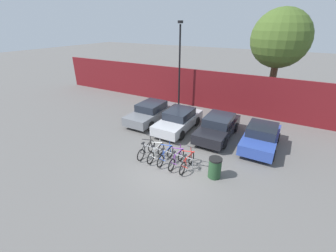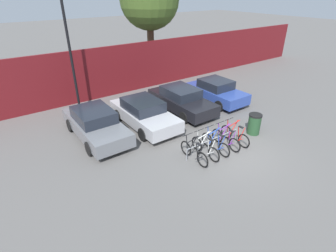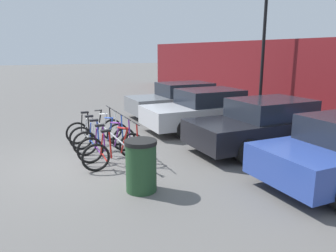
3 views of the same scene
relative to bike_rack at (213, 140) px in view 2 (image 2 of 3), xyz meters
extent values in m
plane|color=#605E5B|center=(0.58, -0.68, -0.48)|extent=(120.00, 120.00, 0.00)
cube|color=maroon|center=(0.58, 8.82, 1.12)|extent=(36.00, 0.16, 3.19)
cylinder|color=gray|center=(0.00, 0.00, 0.07)|extent=(2.98, 0.04, 0.04)
cylinder|color=gray|center=(-1.49, 0.00, -0.20)|extent=(0.04, 0.04, 0.55)
cylinder|color=gray|center=(1.49, 0.00, -0.20)|extent=(0.04, 0.04, 0.55)
torus|color=black|center=(-1.24, -0.68, -0.15)|extent=(0.06, 0.66, 0.66)
torus|color=black|center=(-1.24, 0.38, -0.15)|extent=(0.06, 0.66, 0.66)
cylinder|color=black|center=(-1.24, 0.01, 0.17)|extent=(0.60, 0.04, 0.76)
cylinder|color=black|center=(-1.24, -0.04, 0.48)|extent=(0.68, 0.04, 0.16)
cylinder|color=black|center=(-1.24, -0.33, 0.11)|extent=(0.14, 0.04, 0.63)
cylinder|color=black|center=(-1.24, -0.53, 0.14)|extent=(0.32, 0.03, 0.58)
cylinder|color=black|center=(-1.24, -0.48, -0.17)|extent=(0.40, 0.03, 0.08)
cylinder|color=black|center=(-1.24, 0.33, 0.20)|extent=(0.12, 0.04, 0.69)
cylinder|color=black|center=(-1.24, 0.29, 0.56)|extent=(0.52, 0.03, 0.03)
cube|color=black|center=(-1.24, -0.42, 0.45)|extent=(0.10, 0.22, 0.05)
torus|color=black|center=(-0.61, -0.68, -0.15)|extent=(0.06, 0.66, 0.66)
torus|color=black|center=(-0.61, 0.38, -0.15)|extent=(0.06, 0.66, 0.66)
cylinder|color=silver|center=(-0.61, 0.01, 0.17)|extent=(0.60, 0.04, 0.76)
cylinder|color=silver|center=(-0.61, -0.04, 0.48)|extent=(0.68, 0.04, 0.16)
cylinder|color=silver|center=(-0.61, -0.33, 0.11)|extent=(0.14, 0.04, 0.63)
cylinder|color=silver|center=(-0.61, -0.53, 0.14)|extent=(0.32, 0.03, 0.58)
cylinder|color=silver|center=(-0.61, -0.48, -0.17)|extent=(0.40, 0.03, 0.08)
cylinder|color=silver|center=(-0.61, 0.33, 0.20)|extent=(0.12, 0.04, 0.69)
cylinder|color=black|center=(-0.61, 0.29, 0.56)|extent=(0.52, 0.03, 0.03)
cube|color=black|center=(-0.61, -0.42, 0.45)|extent=(0.10, 0.22, 0.05)
torus|color=black|center=(-0.01, -0.68, -0.15)|extent=(0.06, 0.66, 0.66)
torus|color=black|center=(-0.01, 0.38, -0.15)|extent=(0.06, 0.66, 0.66)
cylinder|color=#284CB7|center=(-0.01, 0.01, 0.17)|extent=(0.60, 0.04, 0.76)
cylinder|color=#284CB7|center=(-0.01, -0.04, 0.48)|extent=(0.68, 0.04, 0.16)
cylinder|color=#284CB7|center=(-0.01, -0.33, 0.11)|extent=(0.14, 0.04, 0.63)
cylinder|color=#284CB7|center=(-0.01, -0.53, 0.14)|extent=(0.32, 0.03, 0.58)
cylinder|color=#284CB7|center=(-0.01, -0.48, -0.17)|extent=(0.40, 0.03, 0.08)
cylinder|color=#284CB7|center=(-0.01, 0.33, 0.20)|extent=(0.12, 0.04, 0.69)
cylinder|color=black|center=(-0.01, 0.29, 0.56)|extent=(0.52, 0.03, 0.03)
cube|color=black|center=(-0.01, -0.42, 0.45)|extent=(0.10, 0.22, 0.05)
torus|color=black|center=(0.64, -0.68, -0.15)|extent=(0.06, 0.66, 0.66)
torus|color=black|center=(0.64, 0.38, -0.15)|extent=(0.06, 0.66, 0.66)
cylinder|color=#752D99|center=(0.64, 0.01, 0.17)|extent=(0.60, 0.04, 0.76)
cylinder|color=#752D99|center=(0.64, -0.04, 0.48)|extent=(0.68, 0.04, 0.16)
cylinder|color=#752D99|center=(0.64, -0.33, 0.11)|extent=(0.14, 0.04, 0.63)
cylinder|color=#752D99|center=(0.64, -0.53, 0.14)|extent=(0.32, 0.03, 0.58)
cylinder|color=#752D99|center=(0.64, -0.48, -0.17)|extent=(0.40, 0.03, 0.08)
cylinder|color=#752D99|center=(0.64, 0.33, 0.20)|extent=(0.12, 0.04, 0.69)
cylinder|color=black|center=(0.64, 0.29, 0.56)|extent=(0.52, 0.03, 0.03)
cube|color=black|center=(0.64, -0.42, 0.45)|extent=(0.10, 0.22, 0.05)
torus|color=black|center=(1.24, -0.68, -0.15)|extent=(0.06, 0.66, 0.66)
torus|color=black|center=(1.24, 0.38, -0.15)|extent=(0.06, 0.66, 0.66)
cylinder|color=red|center=(1.24, 0.01, 0.17)|extent=(0.60, 0.04, 0.76)
cylinder|color=red|center=(1.24, -0.04, 0.48)|extent=(0.68, 0.04, 0.16)
cylinder|color=red|center=(1.24, -0.33, 0.11)|extent=(0.14, 0.04, 0.63)
cylinder|color=red|center=(1.24, -0.53, 0.14)|extent=(0.32, 0.03, 0.58)
cylinder|color=red|center=(1.24, -0.48, -0.17)|extent=(0.40, 0.03, 0.08)
cylinder|color=red|center=(1.24, 0.33, 0.20)|extent=(0.12, 0.04, 0.69)
cylinder|color=black|center=(1.24, 0.29, 0.56)|extent=(0.52, 0.03, 0.03)
cube|color=black|center=(1.24, -0.42, 0.45)|extent=(0.10, 0.22, 0.05)
cube|color=slate|center=(-3.74, 4.07, 0.09)|extent=(1.80, 4.51, 0.62)
cube|color=#1E232D|center=(-3.74, 4.18, 0.66)|extent=(1.58, 2.07, 0.52)
cylinder|color=black|center=(-4.59, 5.38, -0.16)|extent=(0.20, 0.64, 0.64)
cylinder|color=black|center=(-2.88, 5.38, -0.16)|extent=(0.20, 0.64, 0.64)
cylinder|color=black|center=(-4.59, 2.76, -0.16)|extent=(0.20, 0.64, 0.64)
cylinder|color=black|center=(-2.88, 2.76, -0.16)|extent=(0.20, 0.64, 0.64)
cube|color=#B7B7BC|center=(-1.26, 3.76, 0.09)|extent=(1.80, 4.39, 0.62)
cube|color=#1E232D|center=(-1.26, 3.87, 0.66)|extent=(1.58, 2.02, 0.52)
cylinder|color=black|center=(-2.11, 5.03, -0.16)|extent=(0.20, 0.64, 0.64)
cylinder|color=black|center=(-0.40, 5.03, -0.16)|extent=(0.20, 0.64, 0.64)
cylinder|color=black|center=(-2.11, 2.48, -0.16)|extent=(0.20, 0.64, 0.64)
cylinder|color=black|center=(-0.40, 2.48, -0.16)|extent=(0.20, 0.64, 0.64)
cube|color=black|center=(1.43, 4.06, 0.09)|extent=(1.80, 4.45, 0.62)
cube|color=#1E232D|center=(1.43, 4.17, 0.66)|extent=(1.58, 2.05, 0.52)
cylinder|color=black|center=(0.57, 5.35, -0.16)|extent=(0.20, 0.64, 0.64)
cylinder|color=black|center=(2.28, 5.35, -0.16)|extent=(0.20, 0.64, 0.64)
cylinder|color=black|center=(0.57, 2.77, -0.16)|extent=(0.20, 0.64, 0.64)
cylinder|color=black|center=(2.28, 2.77, -0.16)|extent=(0.20, 0.64, 0.64)
cube|color=#2D479E|center=(4.07, 3.91, 0.09)|extent=(1.80, 3.93, 0.62)
cube|color=#1E232D|center=(4.07, 4.01, 0.66)|extent=(1.58, 1.81, 0.52)
cylinder|color=black|center=(3.21, 5.05, -0.16)|extent=(0.20, 0.64, 0.64)
cylinder|color=black|center=(4.92, 5.05, -0.16)|extent=(0.20, 0.64, 0.64)
cylinder|color=black|center=(3.21, 2.77, -0.16)|extent=(0.20, 0.64, 0.64)
cylinder|color=black|center=(4.92, 2.77, -0.16)|extent=(0.20, 0.64, 0.64)
cylinder|color=black|center=(-3.30, 7.83, 2.85)|extent=(0.14, 0.14, 6.65)
cylinder|color=#234728|center=(2.66, -0.10, 0.00)|extent=(0.60, 0.60, 0.95)
cylinder|color=black|center=(2.66, -0.10, 0.51)|extent=(0.63, 0.63, 0.08)
cylinder|color=brown|center=(3.55, 10.62, 1.57)|extent=(0.51, 0.51, 4.10)
camera|label=1|loc=(5.07, -8.85, 6.29)|focal=24.00mm
camera|label=2|loc=(-7.35, -6.84, 5.92)|focal=28.00mm
camera|label=3|loc=(8.35, -2.14, 2.23)|focal=35.00mm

